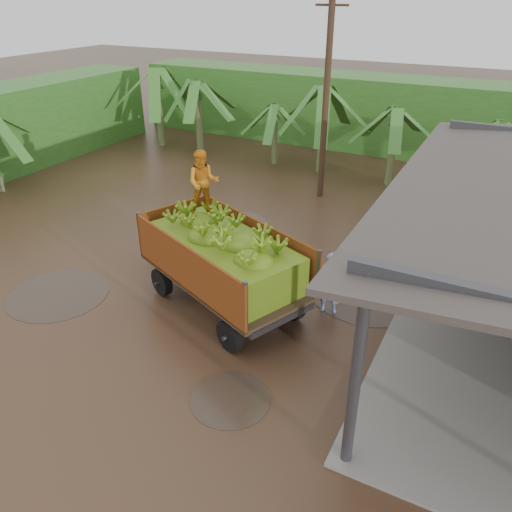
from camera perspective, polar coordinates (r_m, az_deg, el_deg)
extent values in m
plane|color=black|center=(14.13, -5.64, -3.94)|extent=(100.00, 100.00, 0.00)
cube|color=#2D661E|center=(27.92, 9.04, 16.26)|extent=(22.00, 3.00, 3.60)
cube|color=#47474C|center=(15.61, -10.77, 1.41)|extent=(1.77, 0.85, 0.12)
imported|color=orange|center=(13.19, -6.05, 8.36)|extent=(1.04, 0.97, 1.71)
imported|color=#7689D8|center=(12.89, 8.46, -3.05)|extent=(0.69, 0.50, 1.74)
cylinder|color=#47301E|center=(19.67, 7.99, 17.15)|extent=(0.24, 0.24, 7.54)
cube|color=#47301E|center=(19.31, 8.69, 26.50)|extent=(1.20, 0.08, 0.08)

